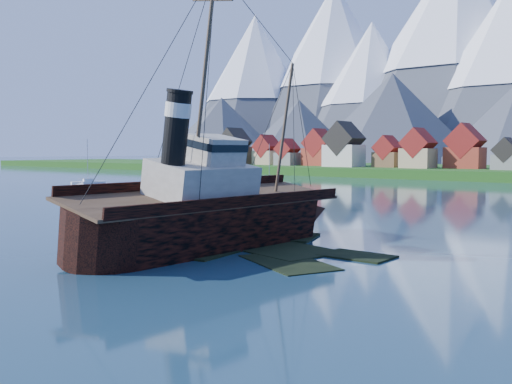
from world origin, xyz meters
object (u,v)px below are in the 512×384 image
Objects in this scene: sailboat_b at (88,183)px; sailboat_c at (269,186)px; tugboat_wreck at (220,212)px; sailboat_a at (170,189)px.

sailboat_b reaches higher than sailboat_c.
tugboat_wreck is 2.93× the size of sailboat_c.
sailboat_a is 0.95× the size of sailboat_b.
sailboat_c is (45.92, 21.14, -0.05)m from sailboat_b.
sailboat_c is (12.02, 22.18, -0.01)m from sailboat_a.
sailboat_c is (-49.89, 71.20, -3.03)m from tugboat_wreck.
sailboat_b is at bearing 135.69° from sailboat_c.
sailboat_b is at bearing 155.77° from tugboat_wreck.
tugboat_wreck is 108.15m from sailboat_b.
sailboat_a is 1.07× the size of sailboat_c.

